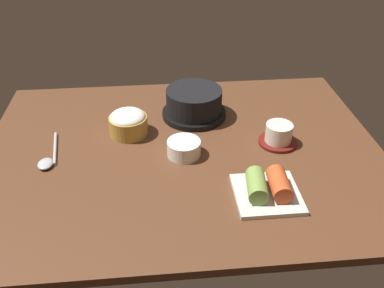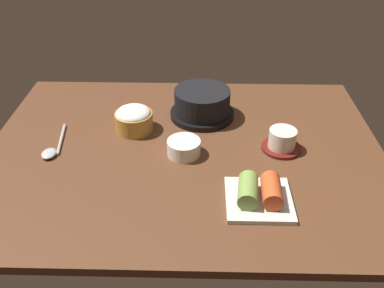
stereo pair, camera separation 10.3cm
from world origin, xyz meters
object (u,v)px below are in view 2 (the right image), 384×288
at_px(rice_bowl, 134,119).
at_px(kimchi_plate, 259,194).
at_px(banchan_cup_center, 183,147).
at_px(stone_pot, 202,103).
at_px(spoon, 53,149).
at_px(tea_cup_with_saucer, 282,141).

height_order(rice_bowl, kimchi_plate, rice_bowl).
distance_m(banchan_cup_center, kimchi_plate, 0.24).
distance_m(stone_pot, spoon, 0.42).
relative_size(stone_pot, tea_cup_with_saucer, 1.82).
distance_m(rice_bowl, kimchi_plate, 0.42).
xyz_separation_m(rice_bowl, banchan_cup_center, (0.13, -0.11, -0.01)).
bearing_deg(rice_bowl, tea_cup_with_saucer, -12.30).
height_order(rice_bowl, spoon, rice_bowl).
bearing_deg(rice_bowl, banchan_cup_center, -39.64).
bearing_deg(banchan_cup_center, spoon, 179.06).
xyz_separation_m(stone_pot, tea_cup_with_saucer, (0.20, -0.16, -0.02)).
relative_size(tea_cup_with_saucer, spoon, 0.60).
height_order(tea_cup_with_saucer, banchan_cup_center, tea_cup_with_saucer).
distance_m(stone_pot, banchan_cup_center, 0.20).
bearing_deg(spoon, tea_cup_with_saucer, 2.31).
relative_size(stone_pot, spoon, 1.10).
height_order(stone_pot, spoon, stone_pot).
relative_size(stone_pot, kimchi_plate, 1.28).
relative_size(rice_bowl, kimchi_plate, 0.72).
height_order(stone_pot, rice_bowl, stone_pot).
distance_m(rice_bowl, tea_cup_with_saucer, 0.39).
relative_size(stone_pot, rice_bowl, 1.79).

